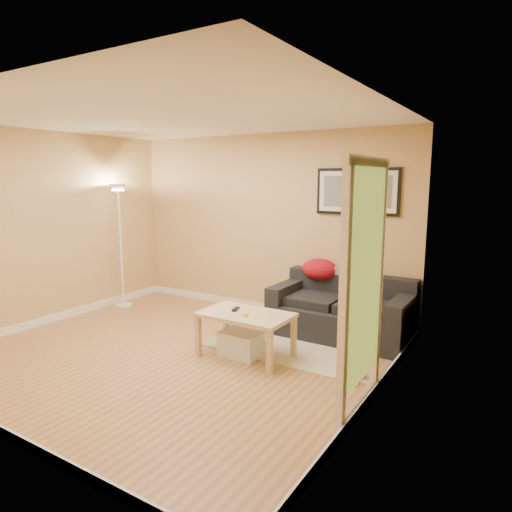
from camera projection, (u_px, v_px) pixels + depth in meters
name	position (u px, v px, depth m)	size (l,w,h in m)	color
floor	(176.00, 353.00, 5.12)	(4.50, 4.50, 0.00)	#BB7F50
ceiling	(168.00, 117.00, 4.68)	(4.50, 4.50, 0.00)	white
wall_back	(265.00, 225.00, 6.57)	(4.50, 4.50, 0.00)	tan
wall_left	(47.00, 228.00, 6.07)	(4.00, 4.00, 0.00)	tan
wall_right	(376.00, 259.00, 3.73)	(4.00, 4.00, 0.00)	tan
baseboard_back	(265.00, 307.00, 6.78)	(4.50, 0.02, 0.10)	white
baseboard_front	(0.00, 431.00, 3.44)	(4.50, 0.02, 0.10)	white
baseboard_left	(54.00, 317.00, 6.27)	(0.02, 4.00, 0.10)	white
baseboard_right	(368.00, 399.00, 3.94)	(0.02, 4.00, 0.10)	white
sofa	(341.00, 307.00, 5.62)	(1.70, 0.90, 0.75)	black
red_throw	(320.00, 269.00, 5.99)	(0.48, 0.36, 0.28)	#A40F25
plaid_throw	(352.00, 271.00, 5.82)	(0.42, 0.26, 0.10)	tan
framed_print_left	(335.00, 191.00, 5.91)	(0.50, 0.04, 0.60)	black
framed_print_right	(381.00, 192.00, 5.60)	(0.50, 0.04, 0.60)	black
area_rug	(297.00, 352.00, 5.13)	(1.25, 0.85, 0.01)	beige
green_runner	(235.00, 344.00, 5.40)	(0.70, 0.50, 0.01)	#668C4C
coffee_table	(246.00, 335.00, 4.99)	(1.00, 0.61, 0.50)	#D8B383
remote_control	(236.00, 309.00, 5.07)	(0.05, 0.16, 0.02)	black
tape_roll	(245.00, 315.00, 4.84)	(0.07, 0.07, 0.03)	yellow
storage_bin	(241.00, 344.00, 5.02)	(0.46, 0.34, 0.28)	white
side_table	(360.00, 355.00, 4.35)	(0.35, 0.35, 0.54)	white
book_stack	(361.00, 325.00, 4.29)	(0.17, 0.23, 0.07)	#2F3D8E
floor_lamp	(121.00, 249.00, 6.87)	(0.25, 0.25, 1.90)	white
doorway	(363.00, 294.00, 3.68)	(0.12, 1.01, 2.13)	white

